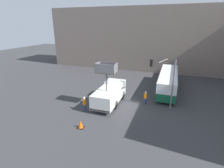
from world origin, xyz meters
name	(u,v)px	position (x,y,z in m)	size (l,w,h in m)	color
ground_plane	(115,104)	(0.00, 0.00, 0.00)	(120.00, 120.00, 0.00)	#38383A
building_backdrop_far	(145,39)	(0.00, 22.75, 6.87)	(44.00, 10.00, 13.74)	gray
utility_truck	(110,93)	(-0.60, -0.25, 1.50)	(2.57, 6.71, 5.76)	silver
city_bus	(168,80)	(6.40, 7.52, 1.73)	(2.58, 12.09, 2.93)	#145638
traffic_light_pole	(165,76)	(6.10, 1.16, 4.19)	(3.08, 2.83, 6.25)	slate
road_worker_near_truck	(84,104)	(-2.80, -3.22, 0.94)	(0.38, 0.38, 1.87)	navy
road_worker_directing	(145,98)	(3.86, 1.29, 0.88)	(0.38, 0.38, 1.77)	navy
traffic_cone_near_truck	(81,125)	(-1.46, -6.64, 0.36)	(0.68, 0.68, 0.77)	black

